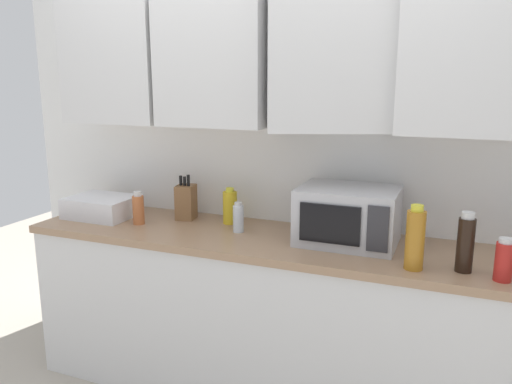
# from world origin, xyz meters

# --- Properties ---
(wall_back_with_cabinets) EXTENTS (3.41, 0.53, 2.60)m
(wall_back_with_cabinets) POSITION_xyz_m (0.00, -0.07, 1.58)
(wall_back_with_cabinets) COLOR white
(wall_back_with_cabinets) RESTS_ON ground_plane
(counter_run) EXTENTS (2.54, 0.63, 0.90)m
(counter_run) POSITION_xyz_m (0.00, -0.30, 0.45)
(counter_run) COLOR silver
(counter_run) RESTS_ON ground_plane
(microwave) EXTENTS (0.48, 0.37, 0.28)m
(microwave) POSITION_xyz_m (0.44, -0.24, 1.04)
(microwave) COLOR #B7B7BC
(microwave) RESTS_ON counter_run
(dish_rack) EXTENTS (0.38, 0.30, 0.12)m
(dish_rack) POSITION_xyz_m (-1.02, -0.30, 0.96)
(dish_rack) COLOR silver
(dish_rack) RESTS_ON counter_run
(knife_block) EXTENTS (0.12, 0.14, 0.26)m
(knife_block) POSITION_xyz_m (-0.53, -0.15, 1.00)
(knife_block) COLOR brown
(knife_block) RESTS_ON counter_run
(bottle_red_sauce) EXTENTS (0.07, 0.07, 0.18)m
(bottle_red_sauce) POSITION_xyz_m (1.13, -0.50, 0.99)
(bottle_red_sauce) COLOR red
(bottle_red_sauce) RESTS_ON counter_run
(bottle_spice_jar) EXTENTS (0.06, 0.06, 0.19)m
(bottle_spice_jar) POSITION_xyz_m (-0.72, -0.35, 0.99)
(bottle_spice_jar) COLOR #BC6638
(bottle_spice_jar) RESTS_ON counter_run
(bottle_soy_dark) EXTENTS (0.07, 0.07, 0.26)m
(bottle_soy_dark) POSITION_xyz_m (0.98, -0.44, 1.02)
(bottle_soy_dark) COLOR black
(bottle_soy_dark) RESTS_ON counter_run
(bottle_clear_tall) EXTENTS (0.06, 0.06, 0.16)m
(bottle_clear_tall) POSITION_xyz_m (-0.14, -0.28, 0.98)
(bottle_clear_tall) COLOR silver
(bottle_clear_tall) RESTS_ON counter_run
(bottle_yellow_mustard) EXTENTS (0.08, 0.08, 0.21)m
(bottle_yellow_mustard) POSITION_xyz_m (-0.25, -0.15, 1.00)
(bottle_yellow_mustard) COLOR gold
(bottle_yellow_mustard) RESTS_ON counter_run
(bottle_amber_vinegar) EXTENTS (0.08, 0.08, 0.28)m
(bottle_amber_vinegar) POSITION_xyz_m (0.78, -0.49, 1.03)
(bottle_amber_vinegar) COLOR #AD701E
(bottle_amber_vinegar) RESTS_ON counter_run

